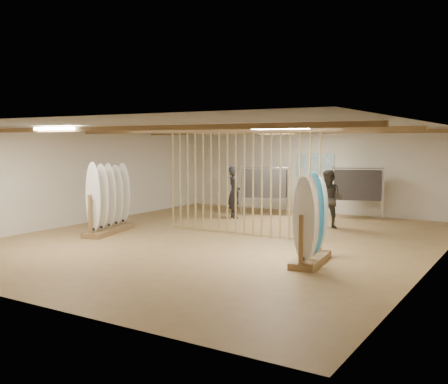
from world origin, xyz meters
The scene contains 16 objects.
floor centered at (0.00, 0.00, 0.00)m, with size 12.00×12.00×0.00m, color #A78351.
ceiling centered at (0.00, 0.00, 2.80)m, with size 12.00×12.00×0.00m, color gray.
wall_back centered at (0.00, 6.00, 1.40)m, with size 12.00×12.00×0.00m, color silver.
wall_front centered at (0.00, -6.00, 1.40)m, with size 12.00×12.00×0.00m, color silver.
wall_left centered at (-5.00, 0.00, 1.40)m, with size 12.00×12.00×0.00m, color silver.
wall_right centered at (5.00, 0.00, 1.40)m, with size 12.00×12.00×0.00m, color silver.
ceiling_slats centered at (0.00, 0.00, 2.72)m, with size 9.50×6.12×0.10m, color olive.
light_panels centered at (0.00, 0.00, 2.74)m, with size 1.20×0.35×0.06m, color white.
bamboo_partition centered at (0.00, 0.80, 1.40)m, with size 4.45×0.05×2.78m.
poster centered at (0.00, 5.98, 1.60)m, with size 1.40×0.03×0.90m, color #388CC5.
rack_left centered at (-3.14, -0.81, 0.64)m, with size 0.99×2.03×1.87m.
rack_right centered at (2.84, -1.27, 0.61)m, with size 0.69×1.60×1.80m.
clothing_rack_a centered at (-1.10, 4.38, 1.07)m, with size 1.48×0.81×1.65m.
clothing_rack_b centered at (1.76, 5.17, 1.09)m, with size 1.49×0.86×1.67m.
shopper_a centered at (-1.66, 3.31, 0.95)m, with size 0.69×0.47×1.90m, color #23232A.
shopper_b centered at (1.63, 3.05, 0.94)m, with size 0.91×0.71×1.88m, color #3B362E.
Camera 1 is at (6.82, -11.05, 2.45)m, focal length 42.00 mm.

